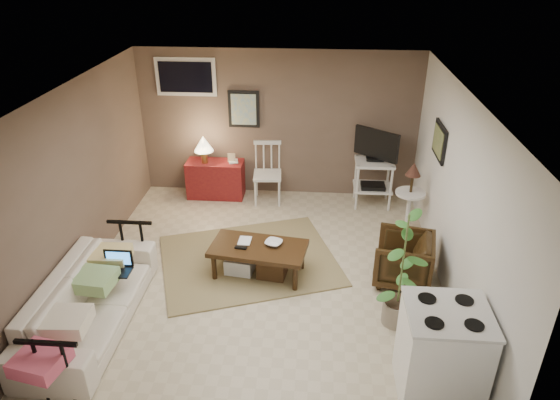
# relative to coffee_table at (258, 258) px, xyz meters

# --- Properties ---
(floor) EXTENTS (5.00, 5.00, 0.00)m
(floor) POSITION_rel_coffee_table_xyz_m (0.06, -0.05, -0.25)
(floor) COLOR #C1B293
(floor) RESTS_ON ground
(art_back) EXTENTS (0.50, 0.03, 0.60)m
(art_back) POSITION_rel_coffee_table_xyz_m (-0.49, 2.42, 1.20)
(art_back) COLOR black
(art_right) EXTENTS (0.03, 0.60, 0.45)m
(art_right) POSITION_rel_coffee_table_xyz_m (2.29, 1.00, 1.27)
(art_right) COLOR black
(window) EXTENTS (0.96, 0.03, 0.60)m
(window) POSITION_rel_coffee_table_xyz_m (-1.39, 2.42, 1.70)
(window) COLOR silver
(rug) EXTENTS (2.73, 2.46, 0.02)m
(rug) POSITION_rel_coffee_table_xyz_m (-0.17, 0.30, -0.24)
(rug) COLOR olive
(rug) RESTS_ON floor
(coffee_table) EXTENTS (1.27, 0.78, 0.45)m
(coffee_table) POSITION_rel_coffee_table_xyz_m (0.00, 0.00, 0.00)
(coffee_table) COLOR #36200E
(coffee_table) RESTS_ON floor
(sofa) EXTENTS (0.63, 2.16, 0.85)m
(sofa) POSITION_rel_coffee_table_xyz_m (-1.74, -1.07, 0.17)
(sofa) COLOR beige
(sofa) RESTS_ON floor
(sofa_pillows) EXTENTS (0.42, 2.06, 0.15)m
(sofa_pillows) POSITION_rel_coffee_table_xyz_m (-1.68, -1.32, 0.27)
(sofa_pillows) COLOR beige
(sofa_pillows) RESTS_ON sofa
(sofa_end_rails) EXTENTS (0.58, 2.16, 0.73)m
(sofa_end_rails) POSITION_rel_coffee_table_xyz_m (-1.61, -1.07, 0.11)
(sofa_end_rails) COLOR black
(sofa_end_rails) RESTS_ON floor
(laptop) EXTENTS (0.33, 0.24, 0.23)m
(laptop) POSITION_rel_coffee_table_xyz_m (-1.53, -0.69, 0.29)
(laptop) COLOR black
(laptop) RESTS_ON sofa
(red_console) EXTENTS (0.93, 0.41, 1.07)m
(red_console) POSITION_rel_coffee_table_xyz_m (-0.98, 2.19, 0.12)
(red_console) COLOR maroon
(red_console) RESTS_ON floor
(spindle_chair) EXTENTS (0.48, 0.48, 0.99)m
(spindle_chair) POSITION_rel_coffee_table_xyz_m (-0.08, 2.09, 0.21)
(spindle_chair) COLOR silver
(spindle_chair) RESTS_ON floor
(tv_stand) EXTENTS (0.64, 0.51, 1.28)m
(tv_stand) POSITION_rel_coffee_table_xyz_m (1.62, 2.08, 0.42)
(tv_stand) COLOR silver
(tv_stand) RESTS_ON floor
(side_table) EXTENTS (0.42, 0.42, 1.13)m
(side_table) POSITION_rel_coffee_table_xyz_m (2.04, 1.18, 0.45)
(side_table) COLOR silver
(side_table) RESTS_ON floor
(armchair) EXTENTS (0.76, 0.79, 0.70)m
(armchair) POSITION_rel_coffee_table_xyz_m (1.82, 0.01, 0.10)
(armchair) COLOR #311F0D
(armchair) RESTS_ON floor
(potted_plant) EXTENTS (0.35, 0.35, 1.41)m
(potted_plant) POSITION_rel_coffee_table_xyz_m (1.65, -0.78, 0.50)
(potted_plant) COLOR gray
(potted_plant) RESTS_ON floor
(stove) EXTENTS (0.74, 0.69, 0.97)m
(stove) POSITION_rel_coffee_table_xyz_m (1.90, -1.74, 0.23)
(stove) COLOR white
(stove) RESTS_ON floor
(bowl) EXTENTS (0.21, 0.12, 0.21)m
(bowl) POSITION_rel_coffee_table_xyz_m (0.20, 0.05, 0.28)
(bowl) COLOR #36200E
(bowl) RESTS_ON coffee_table
(book_table) EXTENTS (0.16, 0.02, 0.22)m
(book_table) POSITION_rel_coffee_table_xyz_m (-0.26, 0.10, 0.28)
(book_table) COLOR #36200E
(book_table) RESTS_ON coffee_table
(book_console) EXTENTS (0.15, 0.05, 0.20)m
(book_console) POSITION_rel_coffee_table_xyz_m (-0.73, 2.20, 0.47)
(book_console) COLOR #36200E
(book_console) RESTS_ON red_console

